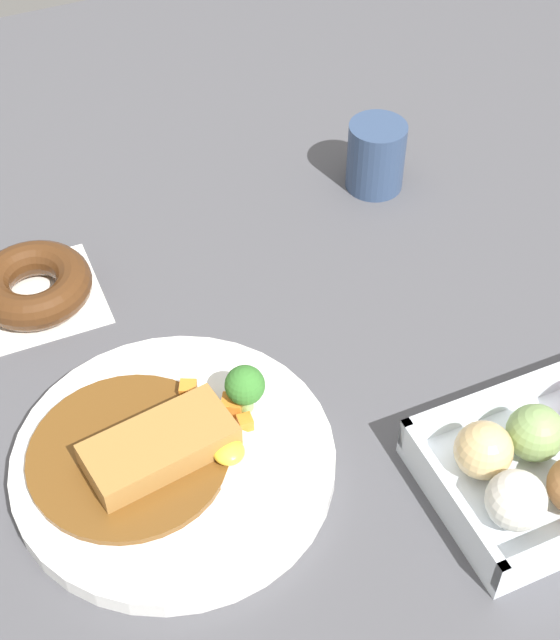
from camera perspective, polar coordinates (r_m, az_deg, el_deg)
name	(u,v)px	position (r m, az deg, el deg)	size (l,w,h in m)	color
ground_plane	(274,410)	(0.85, -0.34, -5.44)	(1.60, 1.60, 0.00)	#4C4C51
curry_plate	(171,457)	(0.81, -6.53, -8.14)	(0.27, 0.27, 0.07)	white
donut_box	(555,460)	(0.82, 16.13, -8.08)	(0.21, 0.15, 0.06)	silver
chocolate_ring_donut	(34,285)	(0.96, -14.53, 2.01)	(0.13, 0.13, 0.04)	white
coffee_mug	(376,156)	(1.06, 5.77, 9.74)	(0.06, 0.06, 0.08)	#33476B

